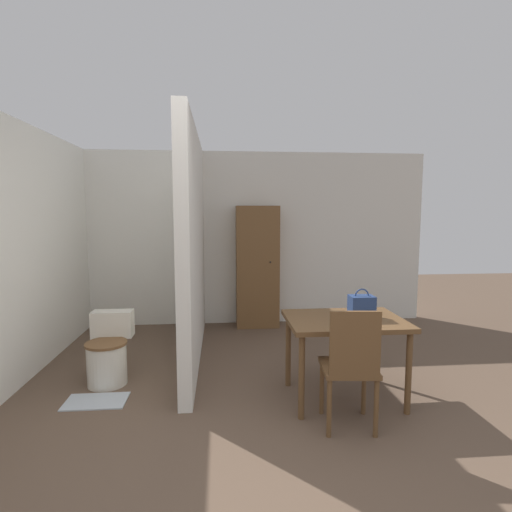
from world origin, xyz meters
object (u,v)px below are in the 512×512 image
at_px(handbag, 362,307).
at_px(wooden_chair, 351,364).
at_px(toilet, 108,353).
at_px(wooden_cabinet, 257,267).
at_px(dining_table, 345,328).

bearing_deg(handbag, wooden_chair, -117.06).
height_order(wooden_chair, toilet, wooden_chair).
xyz_separation_m(toilet, handbag, (2.30, -0.55, 0.54)).
height_order(wooden_chair, handbag, handbag).
height_order(toilet, wooden_cabinet, wooden_cabinet).
relative_size(handbag, wooden_cabinet, 0.15).
relative_size(dining_table, handbag, 3.86).
distance_m(toilet, wooden_cabinet, 2.47).
bearing_deg(wooden_cabinet, handbag, -73.59).
bearing_deg(handbag, dining_table, 179.92).
xyz_separation_m(dining_table, wooden_cabinet, (-0.54, 2.33, 0.23)).
bearing_deg(wooden_chair, toilet, 158.20).
bearing_deg(wooden_chair, handbag, 68.43).
xyz_separation_m(dining_table, handbag, (0.15, -0.00, 0.19)).
bearing_deg(handbag, toilet, 166.48).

